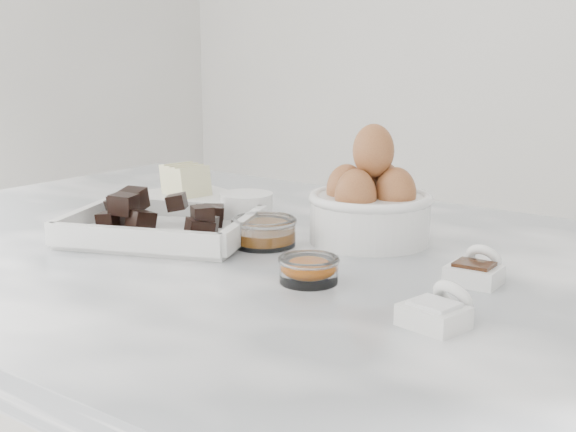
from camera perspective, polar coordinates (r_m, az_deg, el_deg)
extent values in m
cube|color=white|center=(0.98, -1.99, -3.56)|extent=(1.20, 0.80, 0.04)
cube|color=white|center=(1.04, -8.97, -1.32)|extent=(0.27, 0.24, 0.01)
cube|color=white|center=(1.26, -7.16, 1.13)|extent=(0.16, 0.16, 0.01)
cube|color=white|center=(1.26, -7.16, 1.45)|extent=(0.18, 0.18, 0.00)
cylinder|color=white|center=(1.11, -2.98, 0.51)|extent=(0.07, 0.07, 0.04)
cylinder|color=white|center=(1.10, -2.99, 1.37)|extent=(0.06, 0.06, 0.01)
cylinder|color=white|center=(1.02, 5.84, -0.22)|extent=(0.15, 0.15, 0.06)
torus|color=white|center=(1.01, 5.87, 1.30)|extent=(0.16, 0.16, 0.01)
ellipsoid|color=#9C6132|center=(1.00, 7.58, 1.53)|extent=(0.05, 0.05, 0.07)
ellipsoid|color=#9C6132|center=(1.02, 4.28, 1.87)|extent=(0.05, 0.05, 0.07)
ellipsoid|color=#9C6132|center=(1.03, 6.97, 1.93)|extent=(0.05, 0.05, 0.07)
ellipsoid|color=#9C6132|center=(0.99, 4.65, 1.46)|extent=(0.05, 0.05, 0.07)
ellipsoid|color=#9C6132|center=(1.00, 6.10, 4.63)|extent=(0.05, 0.05, 0.07)
cylinder|color=white|center=(1.00, -1.70, -1.21)|extent=(0.08, 0.08, 0.03)
torus|color=white|center=(0.99, -1.71, -0.35)|extent=(0.08, 0.08, 0.01)
cylinder|color=orange|center=(1.00, -1.70, -1.51)|extent=(0.06, 0.06, 0.01)
cylinder|color=white|center=(0.85, 1.49, -3.91)|extent=(0.06, 0.06, 0.03)
torus|color=white|center=(0.85, 1.49, -3.13)|extent=(0.07, 0.07, 0.01)
ellipsoid|color=orange|center=(0.85, 1.49, -3.86)|extent=(0.04, 0.04, 0.02)
cube|color=white|center=(0.87, 13.07, -4.11)|extent=(0.06, 0.05, 0.02)
cube|color=black|center=(0.86, 13.11, -3.36)|extent=(0.04, 0.03, 0.00)
torus|color=white|center=(0.89, 13.73, -2.94)|extent=(0.04, 0.03, 0.04)
cube|color=white|center=(0.73, 10.32, -7.04)|extent=(0.06, 0.05, 0.02)
cube|color=white|center=(0.73, 10.35, -6.15)|extent=(0.05, 0.04, 0.00)
torus|color=white|center=(0.75, 11.65, -5.66)|extent=(0.05, 0.04, 0.04)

